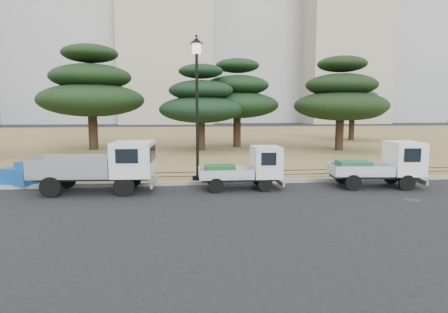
{
  "coord_description": "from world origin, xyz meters",
  "views": [
    {
      "loc": [
        -1.83,
        -13.56,
        3.22
      ],
      "look_at": [
        0.0,
        2.0,
        1.3
      ],
      "focal_mm": 30.0,
      "sensor_mm": 36.0,
      "label": 1
    }
  ],
  "objects": [
    {
      "name": "ground",
      "position": [
        0.0,
        0.0,
        0.0
      ],
      "size": [
        220.0,
        220.0,
        0.0
      ],
      "primitive_type": "plane",
      "color": "black"
    },
    {
      "name": "lawn",
      "position": [
        0.0,
        30.6,
        0.07
      ],
      "size": [
        120.0,
        56.0,
        0.15
      ],
      "primitive_type": "cube",
      "color": "olive",
      "rests_on": "ground"
    },
    {
      "name": "curb",
      "position": [
        0.0,
        2.6,
        0.08
      ],
      "size": [
        120.0,
        0.25,
        0.16
      ],
      "primitive_type": "cube",
      "color": "gray",
      "rests_on": "ground"
    },
    {
      "name": "truck_large",
      "position": [
        -4.91,
        1.52,
        1.11
      ],
      "size": [
        4.68,
        2.07,
        2.0
      ],
      "rotation": [
        0.0,
        0.0,
        -0.05
      ],
      "color": "black",
      "rests_on": "ground"
    },
    {
      "name": "truck_kei_front",
      "position": [
        0.87,
        1.46,
        0.88
      ],
      "size": [
        3.35,
        1.49,
        1.76
      ],
      "rotation": [
        0.0,
        0.0,
        -0.01
      ],
      "color": "black",
      "rests_on": "ground"
    },
    {
      "name": "truck_kei_rear",
      "position": [
        6.63,
        1.18,
        0.96
      ],
      "size": [
        3.84,
        1.99,
        1.93
      ],
      "rotation": [
        0.0,
        0.0,
        -0.12
      ],
      "color": "black",
      "rests_on": "ground"
    },
    {
      "name": "street_lamp",
      "position": [
        -1.08,
        2.9,
        4.33
      ],
      "size": [
        0.55,
        0.55,
        6.18
      ],
      "color": "black",
      "rests_on": "lawn"
    },
    {
      "name": "pipe_fence",
      "position": [
        0.0,
        2.75,
        0.44
      ],
      "size": [
        38.0,
        0.04,
        0.4
      ],
      "color": "black",
      "rests_on": "lawn"
    },
    {
      "name": "tarp_pile",
      "position": [
        -8.57,
        2.97,
        0.53
      ],
      "size": [
        1.73,
        1.54,
        0.95
      ],
      "rotation": [
        0.0,
        0.0,
        -0.43
      ],
      "color": "#134C9A",
      "rests_on": "lawn"
    },
    {
      "name": "manhole",
      "position": [
        6.5,
        -1.2,
        0.01
      ],
      "size": [
        0.6,
        0.6,
        0.01
      ],
      "primitive_type": "cylinder",
      "color": "#2D2D30",
      "rests_on": "ground"
    },
    {
      "name": "pine_west_near",
      "position": [
        -8.68,
        17.12,
        4.85
      ],
      "size": [
        8.15,
        8.15,
        8.15
      ],
      "color": "black",
      "rests_on": "lawn"
    },
    {
      "name": "pine_center_left",
      "position": [
        -0.18,
        15.6,
        3.97
      ],
      "size": [
        6.5,
        6.5,
        6.61
      ],
      "color": "black",
      "rests_on": "lawn"
    },
    {
      "name": "pine_center_right",
      "position": [
        2.98,
        17.86,
        4.42
      ],
      "size": [
        6.95,
        6.95,
        7.37
      ],
      "color": "black",
      "rests_on": "lawn"
    },
    {
      "name": "pine_east_near",
      "position": [
        10.54,
        14.37,
        4.31
      ],
      "size": [
        7.14,
        7.14,
        7.21
      ],
      "color": "black",
      "rests_on": "lawn"
    },
    {
      "name": "pine_east_far",
      "position": [
        16.09,
        23.93,
        3.9
      ],
      "size": [
        6.48,
        6.48,
        6.51
      ],
      "color": "black",
      "rests_on": "lawn"
    },
    {
      "name": "tower_center_left",
      "position": [
        -5.0,
        85.0,
        27.5
      ],
      "size": [
        22.0,
        20.0,
        55.0
      ],
      "primitive_type": "cube",
      "color": "#AAA08C",
      "rests_on": "ground"
    },
    {
      "name": "tower_east",
      "position": [
        40.0,
        82.0,
        24.0
      ],
      "size": [
        20.0,
        18.0,
        48.0
      ],
      "primitive_type": "cube",
      "color": "#AAA08C",
      "rests_on": "ground"
    }
  ]
}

